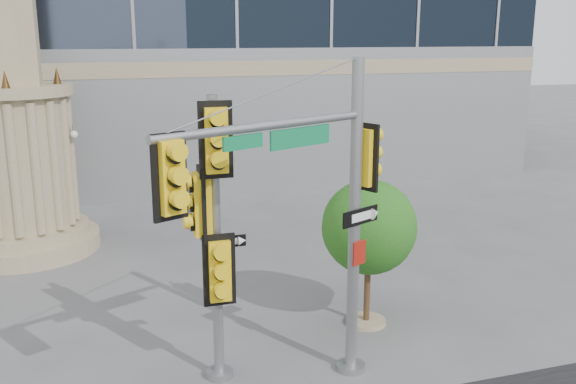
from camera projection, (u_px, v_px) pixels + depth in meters
name	position (u px, v px, depth m)	size (l,w,h in m)	color
ground	(302.00, 355.00, 13.44)	(120.00, 120.00, 0.00)	#545456
monument	(9.00, 70.00, 18.69)	(4.40, 4.40, 16.60)	gray
main_signal_pole	(313.00, 195.00, 11.24)	(4.46, 2.35, 6.15)	slate
secondary_signal_pole	(213.00, 220.00, 11.70)	(0.94, 0.70, 5.51)	slate
street_tree	(370.00, 231.00, 14.42)	(2.19, 2.14, 3.41)	gray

